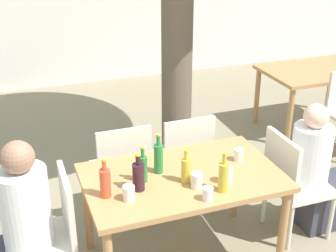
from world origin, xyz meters
TOP-DOWN VIEW (x-y plane):
  - dining_table_front at (0.00, 0.00)m, footprint 1.38×0.84m
  - dining_table_back at (2.34, 1.70)m, footprint 1.20×0.84m
  - patio_chair_0 at (-0.92, 0.00)m, footprint 0.44×0.44m
  - patio_chair_1 at (0.92, 0.00)m, footprint 0.44×0.44m
  - patio_chair_2 at (-0.28, 0.65)m, footprint 0.44×0.44m
  - patio_chair_3 at (0.28, 0.65)m, footprint 0.44×0.44m
  - person_seated_0 at (-1.16, -0.00)m, footprint 0.56×0.32m
  - person_seated_1 at (1.17, -0.00)m, footprint 0.55×0.31m
  - green_bottle_0 at (-0.14, 0.10)m, footprint 0.07×0.07m
  - oil_cruet_1 at (-0.01, -0.09)m, footprint 0.07×0.07m
  - oil_cruet_2 at (0.18, -0.28)m, footprint 0.07×0.07m
  - wine_bottle_3 at (-0.34, -0.07)m, footprint 0.08×0.08m
  - soda_bottle_4 at (-0.57, -0.08)m, footprint 0.07×0.07m
  - green_bottle_5 at (-0.28, 0.02)m, footprint 0.06×0.06m
  - drinking_glass_0 at (-0.44, -0.17)m, footprint 0.08×0.08m
  - drinking_glass_1 at (0.47, 0.06)m, footprint 0.07×0.07m
  - drinking_glass_2 at (0.03, -0.18)m, footprint 0.08×0.08m
  - drinking_glass_3 at (0.25, -0.19)m, footprint 0.08×0.08m
  - drinking_glass_4 at (0.04, -0.34)m, footprint 0.07×0.07m

SIDE VIEW (x-z plane):
  - person_seated_1 at x=1.17m, z-range -0.07..1.05m
  - patio_chair_0 at x=-0.92m, z-range 0.06..0.95m
  - patio_chair_1 at x=0.92m, z-range 0.06..0.95m
  - patio_chair_2 at x=-0.28m, z-range 0.06..0.95m
  - patio_chair_3 at x=0.28m, z-range 0.06..0.95m
  - person_seated_0 at x=-1.16m, z-range -0.07..1.11m
  - dining_table_back at x=2.34m, z-range 0.27..1.01m
  - dining_table_front at x=0.00m, z-range 0.28..1.02m
  - drinking_glass_4 at x=0.04m, z-range 0.73..0.82m
  - drinking_glass_1 at x=0.47m, z-range 0.73..0.83m
  - drinking_glass_0 at x=-0.44m, z-range 0.73..0.84m
  - drinking_glass_2 at x=0.03m, z-range 0.73..0.84m
  - drinking_glass_3 at x=0.25m, z-range 0.73..0.85m
  - oil_cruet_1 at x=-0.01m, z-range 0.71..0.95m
  - green_bottle_5 at x=-0.28m, z-range 0.70..0.97m
  - wine_bottle_3 at x=-0.34m, z-range 0.70..0.97m
  - soda_bottle_4 at x=-0.57m, z-range 0.70..0.98m
  - oil_cruet_2 at x=0.18m, z-range 0.70..0.99m
  - green_bottle_0 at x=-0.14m, z-range 0.70..1.00m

